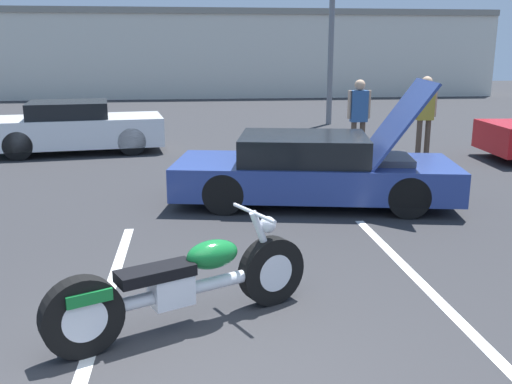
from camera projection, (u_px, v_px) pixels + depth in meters
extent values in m
cube|color=white|center=(99.00, 322.00, 5.20)|extent=(0.12, 5.61, 0.01)
cube|color=white|center=(442.00, 304.00, 5.57)|extent=(0.12, 5.61, 0.01)
cube|color=beige|center=(187.00, 54.00, 29.91)|extent=(32.00, 4.00, 4.40)
cube|color=gray|center=(186.00, 13.00, 29.41)|extent=(32.00, 4.20, 0.30)
cylinder|color=slate|center=(332.00, 7.00, 18.09)|extent=(0.18, 0.18, 7.49)
cylinder|color=black|center=(271.00, 271.00, 5.54)|extent=(0.67, 0.44, 0.67)
cylinder|color=black|center=(82.00, 317.00, 4.58)|extent=(0.67, 0.44, 0.67)
cylinder|color=silver|center=(271.00, 271.00, 5.54)|extent=(0.41, 0.31, 0.37)
cylinder|color=silver|center=(82.00, 317.00, 4.58)|extent=(0.41, 0.31, 0.37)
cylinder|color=silver|center=(185.00, 290.00, 5.05)|extent=(1.46, 0.79, 0.12)
cube|color=silver|center=(171.00, 289.00, 4.97)|extent=(0.43, 0.37, 0.28)
ellipsoid|color=#146B2D|center=(212.00, 254.00, 5.13)|extent=(0.57, 0.47, 0.26)
cube|color=black|center=(155.00, 273.00, 4.86)|extent=(0.72, 0.53, 0.10)
cube|color=#146B2D|center=(86.00, 294.00, 4.56)|extent=(0.43, 0.36, 0.10)
cylinder|color=silver|center=(263.00, 241.00, 5.41)|extent=(0.31, 0.20, 0.63)
cylinder|color=silver|center=(253.00, 213.00, 5.28)|extent=(0.34, 0.65, 0.04)
sphere|color=silver|center=(267.00, 225.00, 5.40)|extent=(0.16, 0.16, 0.16)
cylinder|color=silver|center=(137.00, 302.00, 4.94)|extent=(1.11, 0.60, 0.09)
cube|color=navy|center=(314.00, 177.00, 9.18)|extent=(4.67, 2.54, 0.52)
cube|color=black|center=(303.00, 148.00, 9.08)|extent=(2.25, 1.91, 0.42)
cylinder|color=black|center=(408.00, 197.00, 8.38)|extent=(0.66, 0.33, 0.63)
cylinder|color=black|center=(392.00, 175.00, 9.85)|extent=(0.66, 0.33, 0.63)
cylinder|color=black|center=(223.00, 194.00, 8.57)|extent=(0.66, 0.33, 0.63)
cylinder|color=black|center=(234.00, 173.00, 10.04)|extent=(0.66, 0.33, 0.63)
cube|color=navy|center=(396.00, 122.00, 8.88)|extent=(1.20, 1.75, 1.29)
cube|color=#4C4C51|center=(391.00, 165.00, 9.04)|extent=(0.77, 1.05, 0.28)
cube|color=white|center=(77.00, 131.00, 13.75)|extent=(4.23, 2.31, 0.67)
cube|color=black|center=(68.00, 109.00, 13.58)|extent=(2.01, 1.83, 0.37)
cylinder|color=black|center=(132.00, 141.00, 13.37)|extent=(0.68, 0.31, 0.65)
cylinder|color=black|center=(129.00, 132.00, 14.82)|extent=(0.68, 0.31, 0.65)
cylinder|color=black|center=(18.00, 146.00, 12.76)|extent=(0.68, 0.31, 0.65)
cylinder|color=black|center=(27.00, 136.00, 14.22)|extent=(0.68, 0.31, 0.65)
cylinder|color=black|center=(505.00, 140.00, 13.46)|extent=(0.72, 0.27, 0.71)
cylinder|color=brown|center=(353.00, 141.00, 12.72)|extent=(0.12, 0.12, 0.87)
cylinder|color=brown|center=(362.00, 141.00, 12.74)|extent=(0.12, 0.12, 0.87)
cube|color=#335B93|center=(359.00, 106.00, 12.54)|extent=(0.36, 0.20, 0.69)
cylinder|color=tan|center=(349.00, 105.00, 12.51)|extent=(0.08, 0.08, 0.62)
cylinder|color=tan|center=(369.00, 104.00, 12.56)|extent=(0.08, 0.08, 0.62)
sphere|color=tan|center=(360.00, 85.00, 12.43)|extent=(0.23, 0.23, 0.23)
cylinder|color=brown|center=(418.00, 140.00, 12.77)|extent=(0.12, 0.12, 0.90)
cylinder|color=brown|center=(427.00, 140.00, 12.79)|extent=(0.12, 0.12, 0.90)
cube|color=#B29933|center=(425.00, 104.00, 12.58)|extent=(0.36, 0.20, 0.71)
cylinder|color=tan|center=(416.00, 102.00, 12.55)|extent=(0.08, 0.08, 0.64)
cylinder|color=tan|center=(435.00, 102.00, 12.60)|extent=(0.08, 0.08, 0.64)
sphere|color=tan|center=(427.00, 82.00, 12.47)|extent=(0.24, 0.24, 0.24)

